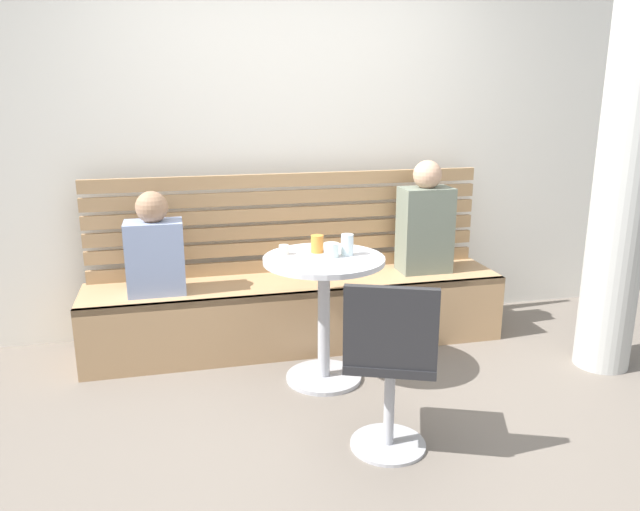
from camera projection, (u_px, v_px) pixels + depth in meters
The scene contains 13 objects.
ground at pixel (348, 440), 2.97m from camera, with size 8.00×8.00×0.00m, color #70665B.
back_wall at pixel (283, 119), 4.13m from camera, with size 5.20×0.10×2.90m, color white.
concrete_pillar at pixel (629, 134), 3.42m from camera, with size 0.32×0.32×2.80m, color #B2B2AD.
booth_bench at pixel (298, 312), 4.03m from camera, with size 2.70×0.52×0.44m.
booth_backrest at pixel (290, 222), 4.11m from camera, with size 2.65×0.04×0.67m.
cafe_table at pixel (324, 295), 3.46m from camera, with size 0.68×0.68×0.74m.
white_chair at pixel (390, 362), 2.73m from camera, with size 0.52×0.52×0.85m.
person_adult at pixel (425, 222), 4.11m from camera, with size 0.34×0.22×0.75m.
person_child_left at pixel (155, 249), 3.67m from camera, with size 0.34×0.22×0.62m.
cup_glass_short at pixel (332, 250), 3.39m from camera, with size 0.08×0.08×0.08m, color silver.
cup_espresso_small at pixel (284, 250), 3.45m from camera, with size 0.06×0.06×0.06m, color silver.
cup_tumbler_orange at pixel (317, 244), 3.49m from camera, with size 0.07×0.07×0.10m, color orange.
cup_glass_tall at pixel (347, 245), 3.43m from camera, with size 0.07×0.07×0.12m, color silver.
Camera 1 is at (-0.75, -2.52, 1.64)m, focal length 34.40 mm.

